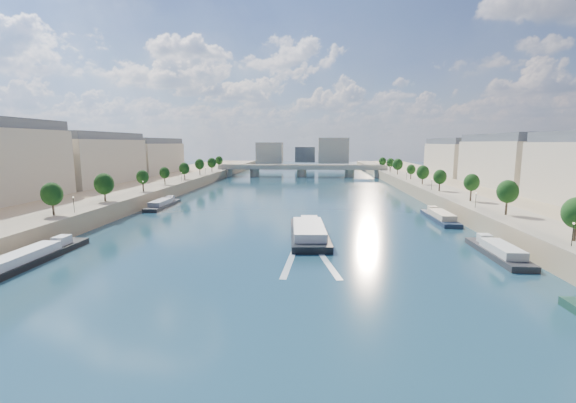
# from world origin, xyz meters

# --- Properties ---
(ground) EXTENTS (700.00, 700.00, 0.00)m
(ground) POSITION_xyz_m (0.00, 100.00, 0.00)
(ground) COLOR #0B2734
(ground) RESTS_ON ground
(quay_left) EXTENTS (44.00, 520.00, 5.00)m
(quay_left) POSITION_xyz_m (-72.00, 100.00, 2.50)
(quay_left) COLOR #9E8460
(quay_left) RESTS_ON ground
(quay_right) EXTENTS (44.00, 520.00, 5.00)m
(quay_right) POSITION_xyz_m (72.00, 100.00, 2.50)
(quay_right) COLOR #9E8460
(quay_right) RESTS_ON ground
(pave_left) EXTENTS (14.00, 520.00, 0.10)m
(pave_left) POSITION_xyz_m (-57.00, 100.00, 5.05)
(pave_left) COLOR gray
(pave_left) RESTS_ON quay_left
(pave_right) EXTENTS (14.00, 520.00, 0.10)m
(pave_right) POSITION_xyz_m (57.00, 100.00, 5.05)
(pave_right) COLOR gray
(pave_right) RESTS_ON quay_right
(trees_left) EXTENTS (4.80, 268.80, 8.26)m
(trees_left) POSITION_xyz_m (-55.00, 102.00, 10.48)
(trees_left) COLOR #382B1E
(trees_left) RESTS_ON ground
(trees_right) EXTENTS (4.80, 268.80, 8.26)m
(trees_right) POSITION_xyz_m (55.00, 110.00, 10.48)
(trees_right) COLOR #382B1E
(trees_right) RESTS_ON ground
(lamps_left) EXTENTS (0.36, 200.36, 4.28)m
(lamps_left) POSITION_xyz_m (-52.50, 90.00, 7.78)
(lamps_left) COLOR black
(lamps_left) RESTS_ON ground
(lamps_right) EXTENTS (0.36, 200.36, 4.28)m
(lamps_right) POSITION_xyz_m (52.50, 105.00, 7.78)
(lamps_right) COLOR black
(lamps_right) RESTS_ON ground
(buildings_left) EXTENTS (16.00, 226.00, 23.20)m
(buildings_left) POSITION_xyz_m (-85.00, 112.00, 16.45)
(buildings_left) COLOR #C4B097
(buildings_left) RESTS_ON ground
(buildings_right) EXTENTS (16.00, 226.00, 23.20)m
(buildings_right) POSITION_xyz_m (85.00, 112.00, 16.45)
(buildings_right) COLOR #C4B097
(buildings_right) RESTS_ON ground
(skyline) EXTENTS (79.00, 42.00, 22.00)m
(skyline) POSITION_xyz_m (3.19, 319.52, 14.66)
(skyline) COLOR #C4B097
(skyline) RESTS_ON ground
(bridge) EXTENTS (112.00, 12.00, 8.15)m
(bridge) POSITION_xyz_m (0.00, 237.11, 5.08)
(bridge) COLOR #C1B79E
(bridge) RESTS_ON ground
(tour_barge) EXTENTS (10.51, 30.65, 4.09)m
(tour_barge) POSITION_xyz_m (7.09, 68.73, 1.18)
(tour_barge) COLOR black
(tour_barge) RESTS_ON ground
(wake) EXTENTS (10.75, 26.03, 0.04)m
(wake) POSITION_xyz_m (7.09, 52.19, 0.02)
(wake) COLOR silver
(wake) RESTS_ON ground
(moored_barges_right) EXTENTS (5.00, 125.02, 3.60)m
(moored_barges_right) POSITION_xyz_m (45.50, 40.52, 0.84)
(moored_barges_right) COLOR black
(moored_barges_right) RESTS_ON ground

